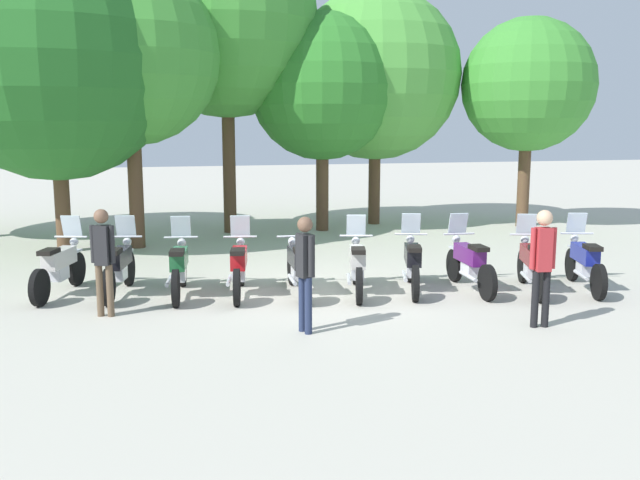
{
  "coord_description": "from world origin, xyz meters",
  "views": [
    {
      "loc": [
        -3.25,
        -11.93,
        3.04
      ],
      "look_at": [
        0.0,
        0.5,
        0.9
      ],
      "focal_mm": 39.02,
      "sensor_mm": 36.0,
      "label": 1
    }
  ],
  "objects_px": {
    "motorcycle_4": "(298,267)",
    "tree_2": "(130,56)",
    "tree_1": "(54,60)",
    "motorcycle_0": "(59,266)",
    "tree_5": "(376,75)",
    "person_1": "(543,258)",
    "motorcycle_8": "(531,264)",
    "motorcycle_9": "(584,262)",
    "person_2": "(305,265)",
    "motorcycle_1": "(119,266)",
    "motorcycle_3": "(239,266)",
    "motorcycle_7": "(469,263)",
    "tree_3": "(226,25)",
    "motorcycle_2": "(179,267)",
    "person_0": "(103,254)",
    "tree_4": "(322,87)",
    "tree_6": "(528,85)",
    "motorcycle_5": "(357,265)",
    "motorcycle_6": "(412,263)"
  },
  "relations": [
    {
      "from": "motorcycle_4",
      "to": "tree_2",
      "type": "height_order",
      "value": "tree_2"
    },
    {
      "from": "tree_1",
      "to": "motorcycle_0",
      "type": "bearing_deg",
      "value": -85.63
    },
    {
      "from": "tree_5",
      "to": "person_1",
      "type": "bearing_deg",
      "value": -96.19
    },
    {
      "from": "motorcycle_8",
      "to": "tree_2",
      "type": "bearing_deg",
      "value": 66.31
    },
    {
      "from": "motorcycle_9",
      "to": "person_1",
      "type": "distance_m",
      "value": 2.98
    },
    {
      "from": "person_2",
      "to": "tree_2",
      "type": "bearing_deg",
      "value": 88.12
    },
    {
      "from": "motorcycle_1",
      "to": "motorcycle_3",
      "type": "relative_size",
      "value": 1.0
    },
    {
      "from": "motorcycle_7",
      "to": "tree_3",
      "type": "distance_m",
      "value": 10.24
    },
    {
      "from": "motorcycle_2",
      "to": "tree_3",
      "type": "xyz_separation_m",
      "value": [
        1.85,
        7.2,
        5.21
      ]
    },
    {
      "from": "motorcycle_4",
      "to": "tree_1",
      "type": "relative_size",
      "value": 0.3
    },
    {
      "from": "motorcycle_9",
      "to": "tree_5",
      "type": "distance_m",
      "value": 10.12
    },
    {
      "from": "motorcycle_1",
      "to": "person_2",
      "type": "height_order",
      "value": "person_2"
    },
    {
      "from": "tree_1",
      "to": "person_0",
      "type": "bearing_deg",
      "value": -79.18
    },
    {
      "from": "person_1",
      "to": "tree_4",
      "type": "height_order",
      "value": "tree_4"
    },
    {
      "from": "motorcycle_8",
      "to": "tree_6",
      "type": "bearing_deg",
      "value": -9.99
    },
    {
      "from": "tree_3",
      "to": "motorcycle_7",
      "type": "bearing_deg",
      "value": -67.47
    },
    {
      "from": "motorcycle_3",
      "to": "tree_2",
      "type": "distance_m",
      "value": 7.1
    },
    {
      "from": "motorcycle_7",
      "to": "tree_1",
      "type": "height_order",
      "value": "tree_1"
    },
    {
      "from": "motorcycle_4",
      "to": "motorcycle_7",
      "type": "relative_size",
      "value": 1.0
    },
    {
      "from": "motorcycle_3",
      "to": "motorcycle_5",
      "type": "height_order",
      "value": "same"
    },
    {
      "from": "tree_5",
      "to": "motorcycle_1",
      "type": "bearing_deg",
      "value": -134.82
    },
    {
      "from": "tree_3",
      "to": "motorcycle_1",
      "type": "bearing_deg",
      "value": -112.87
    },
    {
      "from": "motorcycle_2",
      "to": "person_1",
      "type": "distance_m",
      "value": 6.21
    },
    {
      "from": "motorcycle_6",
      "to": "tree_2",
      "type": "bearing_deg",
      "value": 57.46
    },
    {
      "from": "person_2",
      "to": "tree_3",
      "type": "distance_m",
      "value": 11.04
    },
    {
      "from": "tree_1",
      "to": "tree_5",
      "type": "relative_size",
      "value": 1.03
    },
    {
      "from": "tree_6",
      "to": "motorcycle_9",
      "type": "bearing_deg",
      "value": -112.93
    },
    {
      "from": "motorcycle_7",
      "to": "tree_4",
      "type": "relative_size",
      "value": 0.36
    },
    {
      "from": "person_0",
      "to": "tree_4",
      "type": "xyz_separation_m",
      "value": [
        5.72,
        8.01,
        3.06
      ]
    },
    {
      "from": "motorcycle_4",
      "to": "tree_2",
      "type": "xyz_separation_m",
      "value": [
        -2.8,
        5.71,
        4.16
      ]
    },
    {
      "from": "tree_4",
      "to": "motorcycle_2",
      "type": "bearing_deg",
      "value": -123.03
    },
    {
      "from": "tree_2",
      "to": "person_2",
      "type": "bearing_deg",
      "value": -73.61
    },
    {
      "from": "motorcycle_3",
      "to": "tree_3",
      "type": "distance_m",
      "value": 9.09
    },
    {
      "from": "motorcycle_3",
      "to": "tree_6",
      "type": "relative_size",
      "value": 0.35
    },
    {
      "from": "motorcycle_3",
      "to": "motorcycle_5",
      "type": "bearing_deg",
      "value": -90.7
    },
    {
      "from": "motorcycle_3",
      "to": "person_1",
      "type": "relative_size",
      "value": 1.21
    },
    {
      "from": "person_1",
      "to": "tree_6",
      "type": "relative_size",
      "value": 0.29
    },
    {
      "from": "motorcycle_2",
      "to": "motorcycle_9",
      "type": "distance_m",
      "value": 7.46
    },
    {
      "from": "motorcycle_6",
      "to": "motorcycle_9",
      "type": "height_order",
      "value": "same"
    },
    {
      "from": "motorcycle_4",
      "to": "tree_3",
      "type": "relative_size",
      "value": 0.26
    },
    {
      "from": "motorcycle_9",
      "to": "tree_1",
      "type": "xyz_separation_m",
      "value": [
        -9.76,
        6.58,
        3.99
      ]
    },
    {
      "from": "tree_1",
      "to": "motorcycle_7",
      "type": "bearing_deg",
      "value": -38.51
    },
    {
      "from": "tree_5",
      "to": "motorcycle_3",
      "type": "bearing_deg",
      "value": -123.63
    },
    {
      "from": "motorcycle_5",
      "to": "tree_3",
      "type": "xyz_separation_m",
      "value": [
        -1.29,
        7.84,
        5.21
      ]
    },
    {
      "from": "motorcycle_7",
      "to": "motorcycle_4",
      "type": "bearing_deg",
      "value": 84.72
    },
    {
      "from": "motorcycle_8",
      "to": "tree_1",
      "type": "height_order",
      "value": "tree_1"
    },
    {
      "from": "motorcycle_5",
      "to": "person_1",
      "type": "xyz_separation_m",
      "value": [
        2.02,
        -2.77,
        0.55
      ]
    },
    {
      "from": "person_1",
      "to": "tree_4",
      "type": "xyz_separation_m",
      "value": [
        -0.68,
        10.3,
        3.02
      ]
    },
    {
      "from": "person_2",
      "to": "motorcycle_6",
      "type": "bearing_deg",
      "value": 21.12
    },
    {
      "from": "motorcycle_2",
      "to": "tree_4",
      "type": "distance_m",
      "value": 8.96
    }
  ]
}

